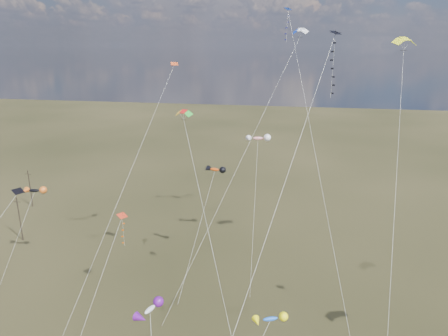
% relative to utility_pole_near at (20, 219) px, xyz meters
% --- Properties ---
extents(utility_pole_near, '(1.40, 0.20, 8.00)m').
position_rel_utility_pole_near_xyz_m(utility_pole_near, '(0.00, 0.00, 0.00)').
color(utility_pole_near, black).
rests_on(utility_pole_near, ground).
extents(utility_pole_far, '(1.40, 0.20, 8.00)m').
position_rel_utility_pole_near_xyz_m(utility_pole_far, '(-8.00, 14.00, 0.00)').
color(utility_pole_far, black).
rests_on(utility_pole_far, ground).
extents(diamond_black_high, '(11.27, 25.84, 33.81)m').
position_rel_utility_pole_near_xyz_m(diamond_black_high, '(48.19, -19.03, 24.72)').
color(diamond_black_high, black).
rests_on(diamond_black_high, ground).
extents(diamond_navy_tall, '(10.41, 28.18, 37.69)m').
position_rel_utility_pole_near_xyz_m(diamond_navy_tall, '(44.75, 2.91, 28.14)').
color(diamond_navy_tall, '#071644').
rests_on(diamond_navy_tall, ground).
extents(diamond_red_low, '(2.72, 11.48, 12.91)m').
position_rel_utility_pole_near_xyz_m(diamond_red_low, '(25.56, -14.08, 6.23)').
color(diamond_red_low, red).
rests_on(diamond_red_low, ground).
extents(diamond_orange_center, '(8.23, 24.01, 30.45)m').
position_rel_utility_pole_near_xyz_m(diamond_orange_center, '(27.43, -10.23, 17.13)').
color(diamond_orange_center, '#E14C1C').
rests_on(diamond_orange_center, ground).
extents(parafoil_yellow, '(6.10, 30.92, 34.03)m').
position_rel_utility_pole_near_xyz_m(parafoil_yellow, '(57.94, -3.17, 29.10)').
color(parafoil_yellow, yellow).
rests_on(parafoil_yellow, ground).
extents(parafoil_blue_white, '(15.86, 25.30, 35.36)m').
position_rel_utility_pole_near_xyz_m(parafoil_blue_white, '(45.61, 7.11, 30.39)').
color(parafoil_blue_white, blue).
rests_on(parafoil_blue_white, ground).
extents(parafoil_tricolor, '(11.04, 16.26, 25.21)m').
position_rel_utility_pole_near_xyz_m(parafoil_tricolor, '(32.01, -7.41, 20.41)').
color(parafoil_tricolor, gold).
rests_on(parafoil_tricolor, ground).
extents(novelty_black_orange, '(3.18, 10.06, 13.18)m').
position_rel_utility_pole_near_xyz_m(novelty_black_orange, '(9.28, -7.41, 8.46)').
color(novelty_black_orange, black).
rests_on(novelty_black_orange, ground).
extents(novelty_orange_black, '(4.36, 11.53, 16.10)m').
position_rel_utility_pole_near_xyz_m(novelty_orange_black, '(34.73, -1.98, 11.43)').
color(novelty_orange_black, '#D34910').
rests_on(novelty_orange_black, ground).
extents(novelty_white_purple, '(5.18, 11.96, 13.51)m').
position_rel_utility_pole_near_xyz_m(novelty_white_purple, '(35.68, -30.65, 8.91)').
color(novelty_white_purple, silver).
rests_on(novelty_white_purple, ground).
extents(novelty_redwhite_stripe, '(3.27, 13.77, 19.76)m').
position_rel_utility_pole_near_xyz_m(novelty_redwhite_stripe, '(40.31, 3.52, 15.00)').
color(novelty_redwhite_stripe, red).
rests_on(novelty_redwhite_stripe, ground).
extents(novelty_blue_yellow, '(7.95, 9.39, 14.39)m').
position_rel_utility_pole_near_xyz_m(novelty_blue_yellow, '(44.91, -31.32, 9.83)').
color(novelty_blue_yellow, blue).
rests_on(novelty_blue_yellow, ground).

